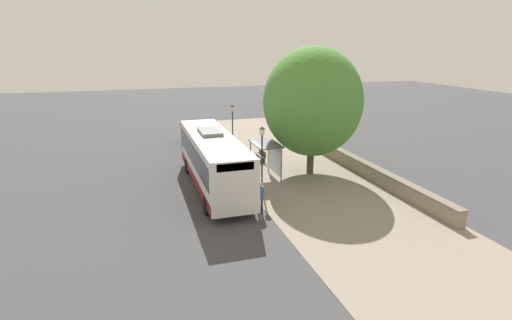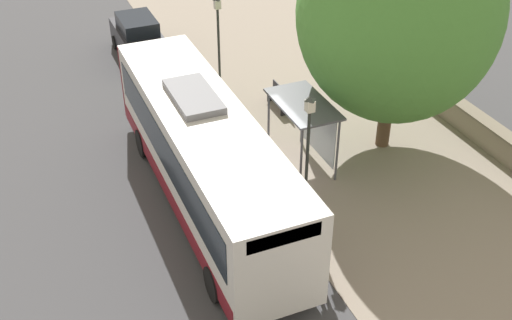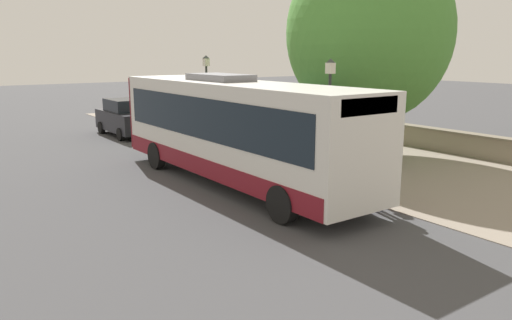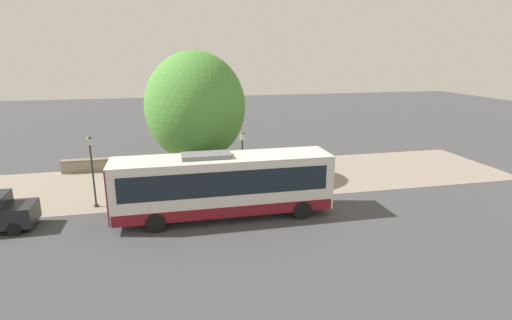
% 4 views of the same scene
% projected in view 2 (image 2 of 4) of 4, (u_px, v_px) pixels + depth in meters
% --- Properties ---
extents(ground_plane, '(120.00, 120.00, 0.00)m').
position_uv_depth(ground_plane, '(257.00, 181.00, 21.63)').
color(ground_plane, '#424244').
rests_on(ground_plane, ground).
extents(sidewalk_plaza, '(9.00, 44.00, 0.02)m').
position_uv_depth(sidewalk_plaza, '(372.00, 153.00, 23.07)').
color(sidewalk_plaza, gray).
rests_on(sidewalk_plaza, ground).
extents(stone_wall, '(0.60, 20.00, 0.98)m').
position_uv_depth(stone_wall, '(466.00, 119.00, 24.10)').
color(stone_wall, gray).
rests_on(stone_wall, ground).
extents(bus, '(2.65, 11.43, 3.57)m').
position_uv_depth(bus, '(205.00, 155.00, 19.64)').
color(bus, silver).
rests_on(bus, ground).
extents(bus_shelter, '(1.62, 2.90, 2.45)m').
position_uv_depth(bus_shelter, '(307.00, 113.00, 21.39)').
color(bus_shelter, '#515459').
rests_on(bus_shelter, ground).
extents(pedestrian, '(0.34, 0.24, 1.78)m').
position_uv_depth(pedestrian, '(322.00, 259.00, 16.92)').
color(pedestrian, '#2D3347').
rests_on(pedestrian, ground).
extents(bench, '(0.40, 1.63, 0.88)m').
position_uv_depth(bench, '(279.00, 97.00, 25.56)').
color(bench, '#333338').
rests_on(bench, ground).
extents(street_lamp_near, '(0.28, 0.28, 4.15)m').
position_uv_depth(street_lamp_near, '(218.00, 37.00, 25.56)').
color(street_lamp_near, '#2D332D').
rests_on(street_lamp_near, ground).
extents(street_lamp_far, '(0.28, 0.28, 4.08)m').
position_uv_depth(street_lamp_far, '(308.00, 145.00, 18.99)').
color(street_lamp_far, '#2D332D').
rests_on(street_lamp_far, ground).
extents(shade_tree, '(6.69, 6.69, 8.74)m').
position_uv_depth(shade_tree, '(399.00, 13.00, 20.73)').
color(shade_tree, brown).
rests_on(shade_tree, ground).
extents(parked_car_behind_bus, '(1.93, 4.36, 1.90)m').
position_uv_depth(parked_car_behind_bus, '(139.00, 38.00, 29.31)').
color(parked_car_behind_bus, black).
rests_on(parked_car_behind_bus, ground).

